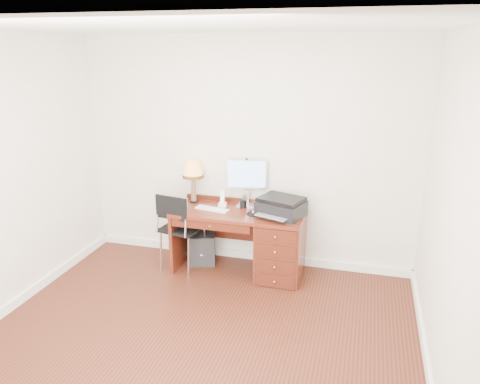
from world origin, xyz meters
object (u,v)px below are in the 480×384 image
(leg_lamp, at_px, (193,171))
(phone, at_px, (222,202))
(monitor, at_px, (247,177))
(desk, at_px, (266,241))
(equipment_box, at_px, (202,248))
(chair, at_px, (180,224))
(printer, at_px, (281,207))

(leg_lamp, bearing_deg, phone, -10.33)
(leg_lamp, bearing_deg, monitor, 6.05)
(desk, distance_m, leg_lamp, 1.19)
(equipment_box, bearing_deg, chair, -141.30)
(monitor, relative_size, leg_lamp, 1.04)
(leg_lamp, relative_size, phone, 2.61)
(chair, bearing_deg, monitor, 39.95)
(printer, distance_m, equipment_box, 1.21)
(monitor, bearing_deg, equipment_box, -176.02)
(chair, bearing_deg, leg_lamp, 91.05)
(chair, bearing_deg, printer, 17.26)
(phone, bearing_deg, chair, -161.53)
(monitor, xyz_separation_m, phone, (-0.26, -0.14, -0.28))
(desk, bearing_deg, monitor, 140.36)
(printer, height_order, chair, printer)
(chair, height_order, equipment_box, chair)
(desk, xyz_separation_m, phone, (-0.55, 0.10, 0.40))
(printer, distance_m, phone, 0.73)
(monitor, height_order, equipment_box, monitor)
(desk, xyz_separation_m, monitor, (-0.29, 0.24, 0.68))
(phone, bearing_deg, printer, -21.07)
(desk, bearing_deg, leg_lamp, 169.79)
(monitor, distance_m, equipment_box, 1.06)
(desk, height_order, leg_lamp, leg_lamp)
(phone, xyz_separation_m, chair, (-0.44, -0.26, -0.23))
(phone, bearing_deg, desk, -21.72)
(desk, distance_m, chair, 1.02)
(desk, distance_m, phone, 0.68)
(leg_lamp, relative_size, chair, 0.55)
(printer, bearing_deg, desk, -168.69)
(printer, bearing_deg, leg_lamp, -171.03)
(monitor, xyz_separation_m, leg_lamp, (-0.65, -0.07, 0.04))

